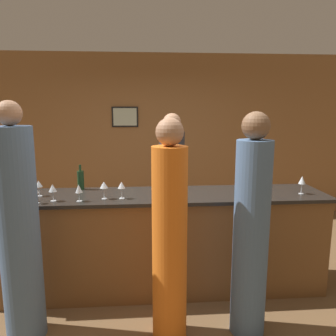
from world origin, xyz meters
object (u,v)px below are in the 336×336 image
at_px(guest_2, 170,238).
at_px(wine_bottle_2, 81,180).
at_px(wine_bottle_0, 17,190).
at_px(guest_1, 19,232).
at_px(bartender, 172,191).
at_px(guest_0, 251,232).

relative_size(guest_2, wine_bottle_2, 6.81).
bearing_deg(guest_2, wine_bottle_0, 156.00).
bearing_deg(guest_1, bartender, 46.59).
xyz_separation_m(guest_0, guest_2, (-0.67, -0.02, -0.02)).
bearing_deg(bartender, wine_bottle_2, 26.28).
height_order(guest_2, wine_bottle_2, guest_2).
height_order(guest_0, guest_1, guest_1).
xyz_separation_m(guest_0, wine_bottle_2, (-1.54, 1.01, 0.25)).
distance_m(bartender, guest_0, 1.60).
distance_m(guest_2, wine_bottle_0, 1.54).
bearing_deg(bartender, guest_2, 84.36).
distance_m(bartender, wine_bottle_0, 1.81).
xyz_separation_m(wine_bottle_0, wine_bottle_2, (0.52, 0.41, 0.00)).
bearing_deg(guest_0, bartender, 108.86).
distance_m(guest_0, guest_1, 1.87).
distance_m(guest_0, guest_2, 0.67).
distance_m(wine_bottle_0, wine_bottle_2, 0.66).
xyz_separation_m(guest_0, wine_bottle_0, (-2.06, 0.60, 0.24)).
xyz_separation_m(guest_1, wine_bottle_0, (-0.19, 0.52, 0.22)).
height_order(guest_0, wine_bottle_2, guest_0).
bearing_deg(guest_1, guest_0, -2.63).
bearing_deg(wine_bottle_2, bartender, 26.28).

